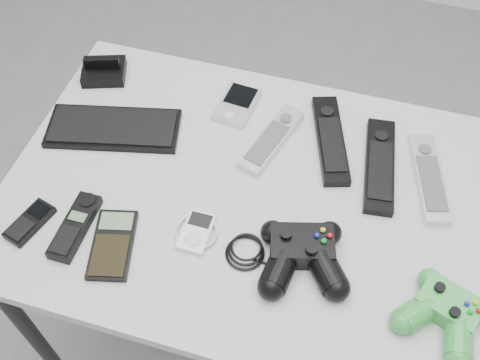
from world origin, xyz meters
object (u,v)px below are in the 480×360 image
(remote_silver_b, at_px, (429,177))
(controller_black, at_px, (302,253))
(pda_keyboard, at_px, (113,128))
(remote_silver_a, at_px, (272,139))
(desk, at_px, (267,214))
(mobile_phone, at_px, (30,222))
(cordless_handset, at_px, (75,226))
(calculator, at_px, (113,244))
(controller_green, at_px, (445,311))
(remote_black_a, at_px, (330,139))
(pda, at_px, (237,104))
(remote_black_b, at_px, (380,165))
(mp3_player, at_px, (196,232))

(remote_silver_b, distance_m, controller_black, 0.32)
(pda_keyboard, distance_m, remote_silver_a, 0.34)
(remote_silver_b, bearing_deg, desk, -170.94)
(mobile_phone, relative_size, cordless_handset, 0.68)
(calculator, height_order, controller_green, controller_green)
(desk, height_order, calculator, calculator)
(remote_silver_a, bearing_deg, remote_black_a, 31.85)
(cordless_handset, bearing_deg, mobile_phone, -170.69)
(remote_silver_a, bearing_deg, mobile_phone, -123.80)
(pda, distance_m, remote_silver_a, 0.13)
(remote_black_a, relative_size, remote_black_b, 0.99)
(pda, distance_m, mobile_phone, 0.50)
(mp3_player, relative_size, controller_black, 0.32)
(cordless_handset, bearing_deg, controller_black, 7.48)
(calculator, distance_m, mp3_player, 0.15)
(pda_keyboard, bearing_deg, mp3_player, -50.45)
(mobile_phone, height_order, calculator, mobile_phone)
(pda, bearing_deg, remote_black_b, -8.68)
(cordless_handset, height_order, controller_green, controller_green)
(desk, distance_m, remote_black_a, 0.21)
(desk, relative_size, remote_black_b, 4.41)
(cordless_handset, relative_size, calculator, 1.00)
(remote_silver_b, xyz_separation_m, mp3_player, (-0.40, -0.25, -0.00))
(controller_green, bearing_deg, remote_silver_b, 119.76)
(pda_keyboard, xyz_separation_m, mobile_phone, (-0.05, -0.26, -0.00))
(desk, bearing_deg, remote_silver_a, 101.66)
(remote_black_b, relative_size, controller_black, 0.87)
(controller_black, bearing_deg, remote_black_a, 75.49)
(remote_black_a, height_order, cordless_handset, remote_black_a)
(pda, xyz_separation_m, controller_black, (0.22, -0.33, 0.02))
(remote_black_b, relative_size, remote_silver_b, 1.09)
(desk, bearing_deg, calculator, -142.77)
(remote_silver_a, height_order, remote_black_a, remote_black_a)
(pda_keyboard, height_order, controller_green, controller_green)
(desk, distance_m, remote_silver_b, 0.33)
(remote_black_b, xyz_separation_m, controller_green, (0.15, -0.29, 0.01))
(remote_black_b, xyz_separation_m, mp3_player, (-0.31, -0.25, -0.00))
(remote_black_b, xyz_separation_m, remote_silver_b, (0.10, -0.00, -0.00))
(pda_keyboard, bearing_deg, remote_black_a, -0.84)
(desk, xyz_separation_m, remote_black_a, (0.09, 0.17, 0.07))
(remote_black_b, distance_m, controller_black, 0.27)
(mobile_phone, height_order, controller_black, controller_black)
(desk, distance_m, mobile_phone, 0.46)
(calculator, distance_m, controller_green, 0.59)
(remote_black_a, bearing_deg, pda_keyboard, 174.26)
(desk, distance_m, pda, 0.26)
(remote_black_a, height_order, mp3_player, remote_black_a)
(pda_keyboard, distance_m, calculator, 0.29)
(pda, height_order, remote_silver_a, remote_silver_a)
(remote_black_b, height_order, controller_black, controller_black)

